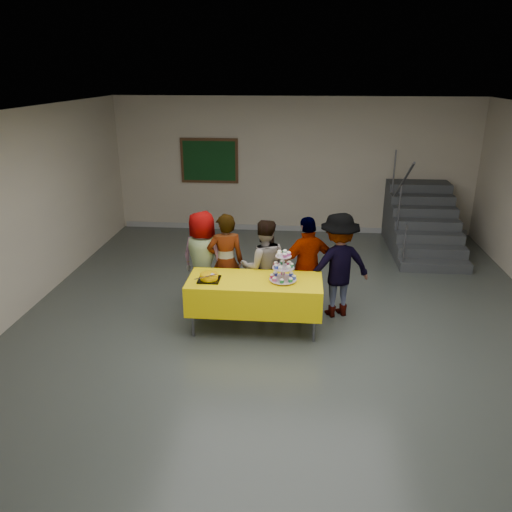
{
  "coord_description": "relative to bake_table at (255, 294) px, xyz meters",
  "views": [
    {
      "loc": [
        0.16,
        -6.14,
        3.52
      ],
      "look_at": [
        -0.43,
        0.43,
        1.05
      ],
      "focal_mm": 35.0,
      "sensor_mm": 36.0,
      "label": 1
    }
  ],
  "objects": [
    {
      "name": "bake_table",
      "position": [
        0.0,
        0.0,
        0.0
      ],
      "size": [
        1.88,
        0.78,
        0.77
      ],
      "color": "#595960",
      "rests_on": "ground"
    },
    {
      "name": "noticeboard",
      "position": [
        -1.46,
        4.73,
        1.04
      ],
      "size": [
        1.3,
        0.05,
        1.0
      ],
      "color": "#472B16",
      "rests_on": "ground"
    },
    {
      "name": "schoolchild_a",
      "position": [
        -0.88,
        0.74,
        0.21
      ],
      "size": [
        0.88,
        0.73,
        1.53
      ],
      "primitive_type": "imported",
      "rotation": [
        0.0,
        0.0,
        2.75
      ],
      "color": "slate",
      "rests_on": "ground"
    },
    {
      "name": "schoolchild_d",
      "position": [
        0.74,
        0.55,
        0.21
      ],
      "size": [
        0.98,
        0.72,
        1.54
      ],
      "primitive_type": "imported",
      "rotation": [
        0.0,
        0.0,
        3.57
      ],
      "color": "slate",
      "rests_on": "ground"
    },
    {
      "name": "schoolchild_c",
      "position": [
        0.08,
        0.6,
        0.18
      ],
      "size": [
        0.81,
        0.69,
        1.47
      ],
      "primitive_type": "imported",
      "rotation": [
        0.0,
        0.0,
        3.34
      ],
      "color": "slate",
      "rests_on": "ground"
    },
    {
      "name": "schoolchild_b",
      "position": [
        -0.5,
        0.62,
        0.21
      ],
      "size": [
        0.64,
        0.5,
        1.54
      ],
      "primitive_type": "imported",
      "rotation": [
        0.0,
        0.0,
        3.41
      ],
      "color": "slate",
      "rests_on": "ground"
    },
    {
      "name": "bear_cake",
      "position": [
        -0.63,
        -0.07,
        0.27
      ],
      "size": [
        0.32,
        0.36,
        0.12
      ],
      "color": "black",
      "rests_on": "bake_table"
    },
    {
      "name": "cupcake_stand",
      "position": [
        0.39,
        -0.01,
        0.39
      ],
      "size": [
        0.38,
        0.38,
        0.44
      ],
      "color": "silver",
      "rests_on": "bake_table"
    },
    {
      "name": "staircase",
      "position": [
        3.13,
        3.9,
        -0.07
      ],
      "size": [
        1.3,
        2.4,
        2.04
      ],
      "color": "#424447",
      "rests_on": "ground"
    },
    {
      "name": "schoolchild_e",
      "position": [
        1.19,
        0.59,
        0.24
      ],
      "size": [
        1.17,
        0.91,
        1.59
      ],
      "primitive_type": "imported",
      "rotation": [
        0.0,
        0.0,
        3.5
      ],
      "color": "slate",
      "rests_on": "ground"
    },
    {
      "name": "room_shell",
      "position": [
        0.43,
        -0.21,
        1.57
      ],
      "size": [
        10.0,
        10.04,
        3.02
      ],
      "color": "#4C514C",
      "rests_on": "ground"
    }
  ]
}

